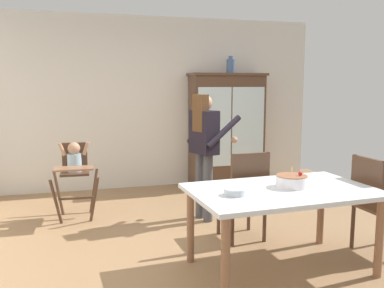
{
  "coord_description": "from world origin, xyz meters",
  "views": [
    {
      "loc": [
        -1.26,
        -3.93,
        1.65
      ],
      "look_at": [
        0.07,
        0.7,
        0.95
      ],
      "focal_mm": 38.69,
      "sensor_mm": 36.0,
      "label": 1
    }
  ],
  "objects": [
    {
      "name": "birthday_cake",
      "position": [
        0.58,
        -0.73,
        0.79
      ],
      "size": [
        0.28,
        0.28,
        0.19
      ],
      "color": "white",
      "rests_on": "dining_table"
    },
    {
      "name": "china_cabinet",
      "position": [
        1.14,
        2.37,
        0.92
      ],
      "size": [
        1.25,
        0.48,
        1.82
      ],
      "color": "#4C3323",
      "rests_on": "ground_plane"
    },
    {
      "name": "high_chair_with_toddler",
      "position": [
        -1.28,
        1.24,
        0.65
      ],
      "size": [
        0.59,
        0.7,
        0.95
      ],
      "rotation": [
        0.0,
        0.0,
        -0.04
      ],
      "color": "#4C3323",
      "rests_on": "ground_plane"
    },
    {
      "name": "serving_bowl",
      "position": [
        -0.01,
        -0.84,
        0.77
      ],
      "size": [
        0.18,
        0.18,
        0.05
      ],
      "primitive_type": "cylinder",
      "color": "#B2BCC6",
      "rests_on": "dining_table"
    },
    {
      "name": "dining_table",
      "position": [
        0.47,
        -0.76,
        0.65
      ],
      "size": [
        1.65,
        1.07,
        0.74
      ],
      "color": "silver",
      "rests_on": "ground_plane"
    },
    {
      "name": "ceramic_vase",
      "position": [
        1.19,
        2.37,
        1.94
      ],
      "size": [
        0.13,
        0.13,
        0.27
      ],
      "color": "#3D567F",
      "rests_on": "china_cabinet"
    },
    {
      "name": "dining_chair_far_side",
      "position": [
        0.44,
        -0.05,
        0.56
      ],
      "size": [
        0.46,
        0.46,
        0.96
      ],
      "rotation": [
        0.0,
        0.0,
        3.19
      ],
      "color": "#4C3323",
      "rests_on": "ground_plane"
    },
    {
      "name": "adult_person",
      "position": [
        0.24,
        0.75,
        0.97
      ],
      "size": [
        0.61,
        0.6,
        1.53
      ],
      "rotation": [
        0.0,
        0.0,
        1.89
      ],
      "color": "#47474C",
      "rests_on": "ground_plane"
    },
    {
      "name": "ground_plane",
      "position": [
        0.0,
        0.0,
        0.0
      ],
      "size": [
        6.24,
        6.24,
        0.0
      ],
      "primitive_type": "plane",
      "color": "#93704C"
    },
    {
      "name": "dining_chair_right_end",
      "position": [
        1.49,
        -0.71,
        0.56
      ],
      "size": [
        0.45,
        0.45,
        0.96
      ],
      "rotation": [
        0.0,
        0.0,
        1.59
      ],
      "color": "#4C3323",
      "rests_on": "ground_plane"
    },
    {
      "name": "wall_back",
      "position": [
        0.0,
        2.63,
        1.35
      ],
      "size": [
        5.32,
        0.06,
        2.7
      ],
      "primitive_type": "cube",
      "color": "beige",
      "rests_on": "ground_plane"
    }
  ]
}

